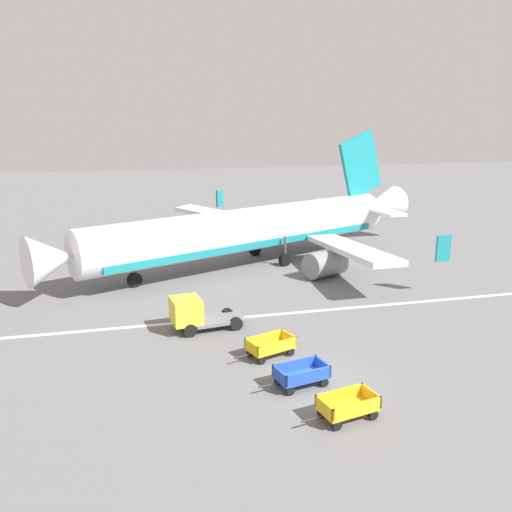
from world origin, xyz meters
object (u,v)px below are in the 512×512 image
object	(u,v)px
service_truck_beside_carts	(194,313)
baggage_cart_second_in_row	(301,374)
baggage_cart_third_in_row	(270,346)
airplane	(256,229)
baggage_cart_nearest	(348,406)

from	to	relation	value
service_truck_beside_carts	baggage_cart_second_in_row	bearing A→B (deg)	-63.07
baggage_cart_second_in_row	service_truck_beside_carts	bearing A→B (deg)	116.93
baggage_cart_third_in_row	airplane	bearing A→B (deg)	78.67
baggage_cart_third_in_row	service_truck_beside_carts	bearing A→B (deg)	127.80
baggage_cart_second_in_row	service_truck_beside_carts	world-z (taller)	service_truck_beside_carts
service_truck_beside_carts	baggage_cart_nearest	bearing A→B (deg)	-65.58
airplane	baggage_cart_third_in_row	world-z (taller)	airplane
airplane	baggage_cart_second_in_row	xyz separation A→B (m)	(-3.17, -22.28, -2.45)
baggage_cart_nearest	service_truck_beside_carts	bearing A→B (deg)	114.42
baggage_cart_nearest	baggage_cart_third_in_row	size ratio (longest dim) A/B	1.01
baggage_cart_nearest	baggage_cart_second_in_row	size ratio (longest dim) A/B	1.00
baggage_cart_second_in_row	baggage_cart_third_in_row	distance (m)	3.60
baggage_cart_third_in_row	baggage_cart_second_in_row	bearing A→B (deg)	-80.69
airplane	baggage_cart_third_in_row	size ratio (longest dim) A/B	10.00
airplane	service_truck_beside_carts	size ratio (longest dim) A/B	7.84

